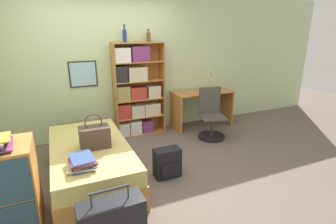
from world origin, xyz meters
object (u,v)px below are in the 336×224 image
bed (91,161)px  desk (202,102)px  bottle_green (125,36)px  backpack (167,163)px  dresser (2,191)px  desk_chair (211,122)px  handbag (95,137)px  bottle_brown (148,37)px  book_stack_on_bed (82,162)px  bookcase (136,92)px  desk_lamp (212,76)px

bed → desk: (2.44, 1.18, 0.26)m
bottle_green → backpack: (0.08, -1.67, -1.65)m
dresser → bottle_green: bearing=47.8°
desk_chair → backpack: desk_chair is taller
bed → handbag: size_ratio=4.28×
handbag → dresser: size_ratio=0.48×
bottle_green → bottle_brown: bottle_green is taller
dresser → desk_chair: 3.42m
bed → book_stack_on_bed: book_stack_on_bed is taller
dresser → bottle_brown: size_ratio=4.16×
desk_chair → bed: bearing=-165.8°
bookcase → backpack: size_ratio=4.25×
dresser → bed: bearing=36.6°
bottle_brown → desk: 1.71m
handbag → book_stack_on_bed: size_ratio=1.22×
desk → bottle_green: bearing=175.1°
bookcase → bottle_brown: size_ratio=7.75×
handbag → bottle_green: (0.83, 1.46, 1.18)m
desk → desk_chair: 0.67m
desk_lamp → backpack: desk_lamp is taller
bookcase → desk_lamp: bearing=-4.2°
bottle_green → desk_lamp: 1.94m
book_stack_on_bed → backpack: (1.12, 0.24, -0.38)m
book_stack_on_bed → desk_lamp: (2.80, 1.79, 0.47)m
bed → desk_chair: (2.28, 0.58, 0.03)m
backpack → bottle_brown: bearing=77.8°
book_stack_on_bed → desk_chair: 2.71m
book_stack_on_bed → bookcase: bookcase is taller
bottle_green → desk_chair: (1.38, -0.73, -1.56)m
bottle_green → backpack: bearing=-87.4°
bed → desk_chair: size_ratio=2.06×
desk → dresser: bearing=-151.0°
dresser → bookcase: size_ratio=0.54×
bookcase → bottle_green: 1.04m
handbag → bottle_green: bottle_green is taller
bottle_brown → desk_chair: 1.94m
book_stack_on_bed → bottle_green: (1.04, 1.92, 1.27)m
bed → desk_lamp: bearing=24.1°
bookcase → bottle_green: bearing=177.3°
desk_chair → bottle_brown: bearing=141.5°
book_stack_on_bed → desk: bearing=34.7°
bookcase → backpack: bearing=-93.0°
bottle_green → handbag: bearing=-119.6°
bed → bookcase: 1.77m
handbag → desk_lamp: size_ratio=1.00×
dresser → bottle_green: (1.80, 1.99, 1.38)m
dresser → bottle_brown: 3.30m
bookcase → desk_chair: bearing=-30.8°
bookcase → desk: 1.42m
dresser → desk_lamp: size_ratio=2.09×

